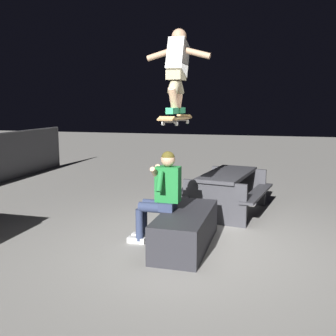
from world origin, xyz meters
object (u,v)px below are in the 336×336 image
(ledge_box_main, at_px, (186,229))
(person_sitting_on_ledge, at_px, (161,192))
(skater_airborne, at_px, (177,67))
(picnic_table_back, at_px, (227,186))
(skateboard, at_px, (176,119))
(kicker_ramp, at_px, (193,202))

(ledge_box_main, xyz_separation_m, person_sitting_on_ledge, (0.05, 0.38, 0.50))
(ledge_box_main, xyz_separation_m, skater_airborne, (0.07, 0.15, 2.22))
(skater_airborne, bearing_deg, person_sitting_on_ledge, 94.67)
(person_sitting_on_ledge, xyz_separation_m, picnic_table_back, (1.86, -0.74, -0.25))
(skateboard, height_order, picnic_table_back, skateboard)
(skater_airborne, relative_size, picnic_table_back, 0.59)
(skateboard, bearing_deg, kicker_ramp, 4.80)
(skateboard, height_order, skater_airborne, skater_airborne)
(skateboard, xyz_separation_m, skater_airborne, (0.06, -0.00, 0.69))
(ledge_box_main, bearing_deg, kicker_ramp, 8.62)
(kicker_ramp, xyz_separation_m, picnic_table_back, (-0.28, -0.70, 0.43))
(skater_airborne, bearing_deg, kicker_ramp, 4.98)
(skateboard, distance_m, skater_airborne, 0.69)
(skateboard, height_order, kicker_ramp, skateboard)
(skater_airborne, bearing_deg, picnic_table_back, -15.56)
(ledge_box_main, xyz_separation_m, kicker_ramp, (2.18, 0.33, -0.18))
(ledge_box_main, distance_m, skater_airborne, 2.22)
(kicker_ramp, bearing_deg, person_sitting_on_ledge, 178.76)
(skateboard, distance_m, picnic_table_back, 2.35)
(person_sitting_on_ledge, bearing_deg, skater_airborne, -85.33)
(ledge_box_main, height_order, person_sitting_on_ledge, person_sitting_on_ledge)
(skater_airborne, distance_m, picnic_table_back, 2.74)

